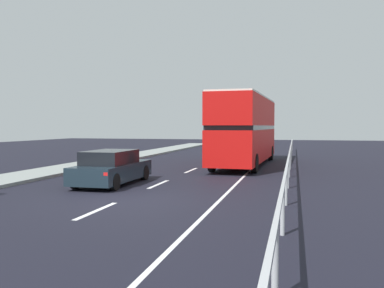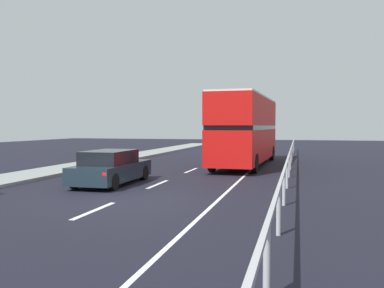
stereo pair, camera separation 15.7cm
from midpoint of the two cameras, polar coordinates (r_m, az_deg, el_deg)
The scene contains 5 objects.
ground_plane at distance 13.77m, azimuth -9.83°, elevation -7.76°, with size 73.93×120.00×0.10m, color black.
lane_paint_markings at distance 20.86m, azimuth 4.19°, elevation -4.08°, with size 3.23×46.00×0.01m.
bridge_side_railing at distance 21.44m, azimuth 13.11°, elevation -1.62°, with size 0.10×42.00×1.08m.
double_decker_bus_red at distance 25.29m, azimuth 7.24°, elevation 2.12°, with size 2.90×11.42×4.16m.
hatchback_car_near at distance 17.29m, azimuth -11.26°, elevation -3.25°, with size 1.83×4.53×1.40m.
Camera 1 is at (5.41, -12.41, 2.39)m, focal length 38.64 mm.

